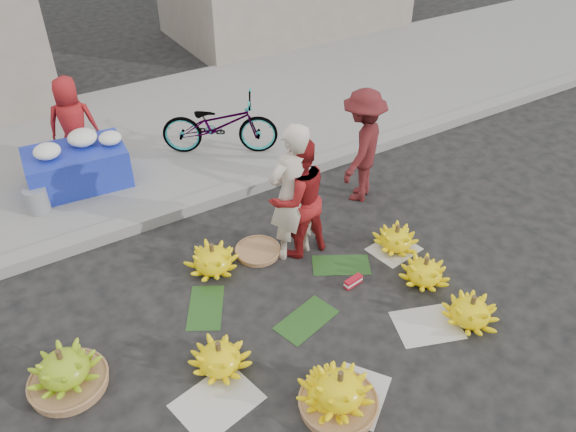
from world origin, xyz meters
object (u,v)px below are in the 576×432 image
banana_bunch_0 (219,357)px  vendor_cream (293,193)px  flower_table (78,165)px  banana_bunch_4 (425,271)px  bicycle (220,124)px

banana_bunch_0 → vendor_cream: 1.94m
vendor_cream → flower_table: (-1.72, 2.58, -0.41)m
vendor_cream → banana_bunch_4: bearing=127.5°
flower_table → vendor_cream: bearing=-51.5°
vendor_cream → flower_table: bearing=-58.1°
vendor_cream → bicycle: vendor_cream is taller
banana_bunch_4 → flower_table: size_ratio=0.52×
flower_table → banana_bunch_4: bearing=-49.6°
flower_table → banana_bunch_0: bearing=-81.1°
banana_bunch_4 → bicycle: (-0.69, 3.57, 0.41)m
banana_bunch_0 → bicycle: 3.89m
vendor_cream → bicycle: bearing=-98.3°
banana_bunch_0 → flower_table: bearing=94.1°
banana_bunch_4 → flower_table: flower_table is taller
banana_bunch_0 → flower_table: size_ratio=0.55×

